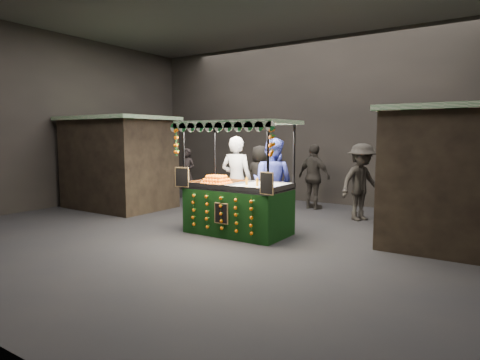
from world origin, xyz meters
The scene contains 12 objects.
ground centered at (0.00, 0.00, 0.00)m, with size 12.00×12.00×0.00m, color black.
market_hall centered at (0.00, 0.00, 3.38)m, with size 12.10×10.10×5.05m.
neighbour_stall_left centered at (-4.40, 1.00, 1.31)m, with size 3.00×2.20×2.60m.
neighbour_stall_right centered at (4.40, 1.50, 1.31)m, with size 3.00×2.20×2.60m.
juice_stall centered at (0.25, 0.18, 0.74)m, with size 2.45×1.44×2.37m.
vendor_grey centered at (-0.31, 0.98, 1.03)m, with size 0.83×0.63×2.05m.
vendor_blue centered at (0.56, 1.13, 1.01)m, with size 1.02×0.82×2.02m.
shopper_0 centered at (-4.04, 3.54, 0.82)m, with size 0.63×0.44×1.65m.
shopper_1 centered at (3.53, 2.44, 0.97)m, with size 1.08×0.92×1.94m.
shopper_2 centered at (0.40, 3.84, 0.92)m, with size 1.16×0.73×1.83m.
shopper_3 centered at (1.99, 3.02, 0.94)m, with size 1.19×1.40×1.88m.
shopper_4 centered at (-1.00, 3.22, 0.90)m, with size 0.90×0.60×1.79m.
Camera 1 is at (5.00, -6.89, 2.06)m, focal length 30.69 mm.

